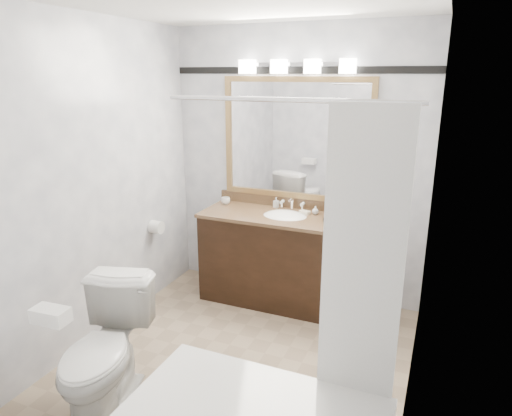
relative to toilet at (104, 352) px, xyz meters
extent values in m
cube|color=tan|center=(0.56, 0.77, -0.41)|extent=(2.40, 2.60, 0.01)
cube|color=white|center=(0.56, 2.07, 0.85)|extent=(2.40, 0.01, 2.50)
cube|color=white|center=(0.56, -0.54, 0.85)|extent=(2.40, 0.01, 2.50)
cube|color=white|center=(-0.65, 0.77, 0.85)|extent=(0.01, 2.60, 2.50)
cube|color=white|center=(1.76, 0.77, 0.85)|extent=(0.01, 2.60, 2.50)
cube|color=black|center=(0.56, 1.78, 0.01)|extent=(1.50, 0.55, 0.82)
cube|color=olive|center=(0.56, 1.78, 0.43)|extent=(1.53, 0.58, 0.03)
cube|color=olive|center=(0.56, 2.05, 0.50)|extent=(1.53, 0.03, 0.10)
ellipsoid|color=white|center=(0.56, 1.78, 0.42)|extent=(0.44, 0.34, 0.14)
cube|color=#A37D49|center=(0.56, 2.05, 1.62)|extent=(1.40, 0.04, 0.05)
cube|color=#A37D49|center=(0.56, 2.05, 0.57)|extent=(1.40, 0.04, 0.05)
cube|color=#A37D49|center=(-0.12, 2.05, 1.10)|extent=(0.05, 0.04, 1.00)
cube|color=#A37D49|center=(1.23, 2.05, 1.10)|extent=(0.05, 0.04, 1.00)
cube|color=white|center=(0.56, 2.05, 1.10)|extent=(1.30, 0.01, 1.00)
cube|color=silver|center=(0.56, 2.04, 1.75)|extent=(0.90, 0.05, 0.03)
cube|color=white|center=(0.11, 1.99, 1.73)|extent=(0.12, 0.12, 0.12)
cube|color=white|center=(0.41, 1.99, 1.73)|extent=(0.12, 0.12, 0.12)
cube|color=white|center=(0.71, 1.99, 1.73)|extent=(0.12, 0.12, 0.12)
cube|color=white|center=(1.01, 1.99, 1.73)|extent=(0.12, 0.12, 0.12)
cube|color=black|center=(0.56, 2.06, 1.70)|extent=(2.40, 0.01, 0.06)
cylinder|color=silver|center=(1.09, 0.23, 1.55)|extent=(1.30, 0.02, 0.02)
cube|color=white|center=(1.51, 0.22, 0.77)|extent=(0.40, 0.04, 1.55)
cylinder|color=white|center=(-0.58, 1.43, 0.30)|extent=(0.11, 0.12, 0.12)
imported|color=white|center=(0.00, 0.00, 0.00)|extent=(0.65, 0.88, 0.81)
cube|color=white|center=(0.00, -0.35, 0.44)|extent=(0.20, 0.12, 0.08)
cylinder|color=black|center=(1.00, 1.77, 0.46)|extent=(0.18, 0.18, 0.02)
cylinder|color=black|center=(1.02, 1.83, 0.58)|extent=(0.15, 0.15, 0.26)
sphere|color=black|center=(1.02, 1.83, 0.71)|extent=(0.15, 0.15, 0.15)
cube|color=black|center=(0.99, 1.76, 0.67)|extent=(0.12, 0.12, 0.05)
cylinder|color=silver|center=(0.99, 1.76, 0.49)|extent=(0.06, 0.06, 0.06)
imported|color=white|center=(-0.10, 1.91, 0.48)|extent=(0.09, 0.09, 0.07)
imported|color=white|center=(0.40, 2.00, 0.50)|extent=(0.05, 0.05, 0.10)
imported|color=white|center=(0.80, 1.93, 0.48)|extent=(0.07, 0.07, 0.07)
cube|color=beige|center=(0.71, 1.90, 0.46)|extent=(0.10, 0.08, 0.03)
camera|label=1|loc=(1.83, -1.91, 1.67)|focal=32.00mm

